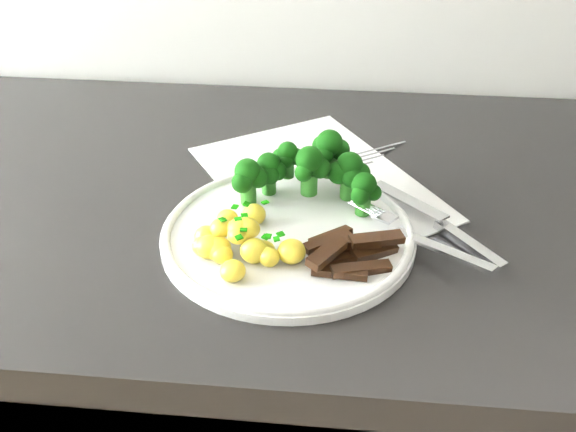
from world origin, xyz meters
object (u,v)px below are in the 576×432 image
object	(u,v)px
recipe_paper	(317,182)
fork	(422,238)
beef_strips	(350,251)
broccoli	(312,168)
potatoes	(237,242)
knife	(451,231)
plate	(288,234)

from	to	relation	value
recipe_paper	fork	world-z (taller)	fork
beef_strips	broccoli	bearing A→B (deg)	111.95
potatoes	beef_strips	bearing A→B (deg)	-0.01
potatoes	knife	distance (m)	0.23
beef_strips	knife	xyz separation A→B (m)	(0.11, 0.06, -0.01)
plate	beef_strips	size ratio (longest dim) A/B	2.64
beef_strips	fork	distance (m)	0.08
plate	potatoes	world-z (taller)	potatoes
recipe_paper	broccoli	size ratio (longest dim) A/B	2.28
broccoli	beef_strips	world-z (taller)	broccoli
broccoli	fork	xyz separation A→B (m)	(0.12, -0.08, -0.03)
broccoli	beef_strips	distance (m)	0.13
recipe_paper	fork	bearing A→B (deg)	-47.85
recipe_paper	fork	xyz separation A→B (m)	(0.12, -0.13, 0.02)
knife	beef_strips	bearing A→B (deg)	-149.73
potatoes	beef_strips	size ratio (longest dim) A/B	1.20
beef_strips	knife	world-z (taller)	beef_strips
plate	broccoli	bearing A→B (deg)	75.18
broccoli	knife	distance (m)	0.17
recipe_paper	beef_strips	world-z (taller)	beef_strips
plate	recipe_paper	bearing A→B (deg)	78.94
broccoli	potatoes	xyz separation A→B (m)	(-0.07, -0.12, -0.02)
broccoli	knife	size ratio (longest dim) A/B	1.09
recipe_paper	knife	world-z (taller)	knife
plate	broccoli	size ratio (longest dim) A/B	1.65
fork	broccoli	bearing A→B (deg)	145.45
potatoes	beef_strips	xyz separation A→B (m)	(0.11, -0.00, -0.00)
recipe_paper	knife	distance (m)	0.18
broccoli	potatoes	world-z (taller)	broccoli
recipe_paper	knife	bearing A→B (deg)	-33.54
potatoes	knife	size ratio (longest dim) A/B	0.81
recipe_paper	plate	size ratio (longest dim) A/B	1.38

